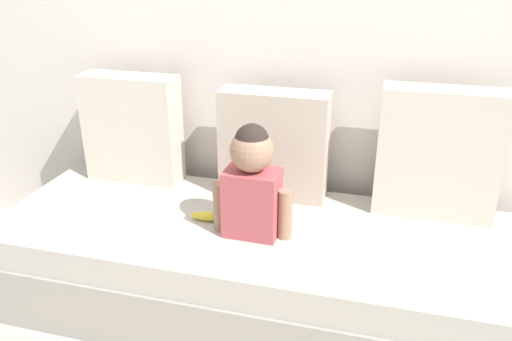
% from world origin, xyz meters
% --- Properties ---
extents(ground_plane, '(12.00, 12.00, 0.00)m').
position_xyz_m(ground_plane, '(0.00, 0.00, 0.00)').
color(ground_plane, '#B2ADA3').
extents(back_wall, '(5.47, 0.10, 2.35)m').
position_xyz_m(back_wall, '(0.00, 0.54, 1.17)').
color(back_wall, silver).
rests_on(back_wall, ground).
extents(couch, '(2.27, 0.82, 0.41)m').
position_xyz_m(couch, '(0.00, 0.00, 0.20)').
color(couch, '#9C978F').
rests_on(couch, ground).
extents(throw_pillow_left, '(0.46, 0.16, 0.52)m').
position_xyz_m(throw_pillow_left, '(-0.70, 0.31, 0.67)').
color(throw_pillow_left, beige).
rests_on(throw_pillow_left, couch).
extents(throw_pillow_center, '(0.49, 0.16, 0.49)m').
position_xyz_m(throw_pillow_center, '(0.00, 0.31, 0.66)').
color(throw_pillow_center, '#C1B29E').
rests_on(throw_pillow_center, couch).
extents(throw_pillow_right, '(0.50, 0.16, 0.55)m').
position_xyz_m(throw_pillow_right, '(0.70, 0.31, 0.69)').
color(throw_pillow_right, beige).
rests_on(throw_pillow_right, couch).
extents(toddler, '(0.33, 0.17, 0.46)m').
position_xyz_m(toddler, '(-0.00, -0.06, 0.64)').
color(toddler, '#B24C51').
rests_on(toddler, couch).
extents(banana, '(0.17, 0.06, 0.04)m').
position_xyz_m(banana, '(-0.20, -0.01, 0.43)').
color(banana, yellow).
rests_on(banana, couch).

